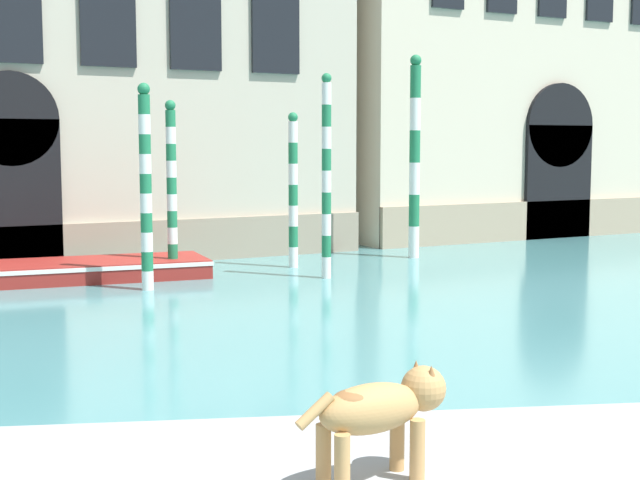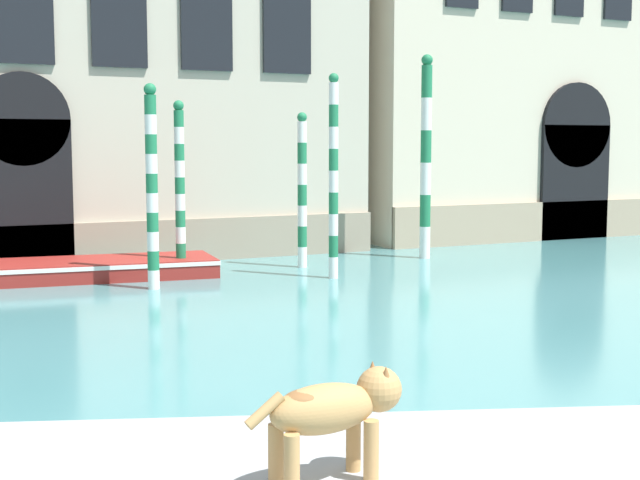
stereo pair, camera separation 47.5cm
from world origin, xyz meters
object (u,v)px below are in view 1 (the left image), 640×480
Objects in this scene: mooring_pole_1 at (146,187)px; mooring_pole_2 at (293,190)px; mooring_pole_5 at (326,176)px; boat_moored_near_palazzo at (77,270)px; mooring_pole_4 at (172,188)px; dog_on_deck at (381,409)px; mooring_pole_0 at (415,156)px.

mooring_pole_2 is (3.68, 1.46, -0.21)m from mooring_pole_1.
mooring_pole_2 is at bearing 86.87° from mooring_pole_5.
mooring_pole_5 is at bearing -3.82° from mooring_pole_1.
mooring_pole_4 is at bearing -9.24° from boat_moored_near_palazzo.
mooring_pole_5 is at bearing 60.70° from dog_on_deck.
mooring_pole_0 is at bearing 13.34° from mooring_pole_1.
mooring_pole_2 reaches higher than dog_on_deck.
boat_moored_near_palazzo is at bearing 178.24° from mooring_pole_0.
mooring_pole_5 is (-0.09, -1.70, 0.35)m from mooring_pole_2.
mooring_pole_0 is 1.41× the size of mooring_pole_2.
mooring_pole_4 is (-2.75, -0.10, 0.10)m from mooring_pole_2.
mooring_pole_1 is at bearing -124.45° from mooring_pole_4.
mooring_pole_1 is at bearing 77.67° from dog_on_deck.
mooring_pole_1 reaches higher than mooring_pole_4.
mooring_pole_0 is (7.80, -0.24, 2.18)m from boat_moored_near_palazzo.
mooring_pole_1 is at bearing -158.37° from mooring_pole_2.
boat_moored_near_palazzo is 1.58× the size of mooring_pole_2.
dog_on_deck is 0.32× the size of mooring_pole_2.
mooring_pole_0 is 7.13m from mooring_pole_1.
mooring_pole_5 is at bearing -31.15° from mooring_pole_4.
mooring_pole_1 is 1.66m from mooring_pole_4.
mooring_pole_2 is 1.74m from mooring_pole_5.
dog_on_deck is 11.41m from mooring_pole_1.
mooring_pole_5 is at bearing -18.73° from boat_moored_near_palazzo.
mooring_pole_2 is at bearing -176.81° from mooring_pole_0.
mooring_pole_2 is (4.56, -0.42, 1.49)m from boat_moored_near_palazzo.
boat_moored_near_palazzo is at bearing 82.79° from dog_on_deck.
dog_on_deck is at bearing -102.57° from mooring_pole_4.
mooring_pole_2 is 0.95× the size of mooring_pole_4.
mooring_pole_0 reaches higher than mooring_pole_2.
mooring_pole_5 reaches higher than mooring_pole_2.
dog_on_deck is at bearing -99.46° from mooring_pole_1.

